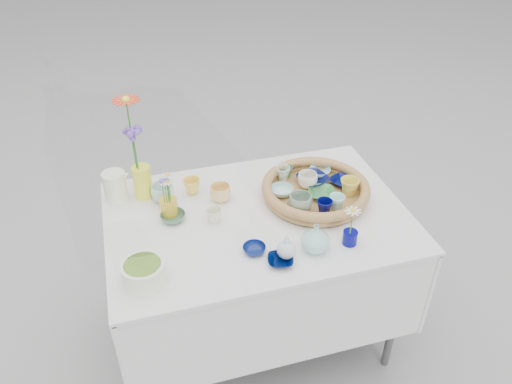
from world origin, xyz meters
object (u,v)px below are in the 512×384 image
object	(u,v)px
wicker_tray	(315,190)
bud_vase_seafoam	(316,238)
display_table	(257,333)
tall_vase_yellow	(143,182)

from	to	relation	value
wicker_tray	bud_vase_seafoam	xyz separation A→B (m)	(-0.13, -0.32, 0.02)
bud_vase_seafoam	display_table	bearing A→B (deg)	119.40
display_table	bud_vase_seafoam	size ratio (longest dim) A/B	10.72
display_table	tall_vase_yellow	xyz separation A→B (m)	(-0.44, 0.27, 0.84)
display_table	wicker_tray	xyz separation A→B (m)	(0.28, 0.05, 0.80)
bud_vase_seafoam	tall_vase_yellow	world-z (taller)	tall_vase_yellow
display_table	bud_vase_seafoam	xyz separation A→B (m)	(0.15, -0.27, 0.82)
wicker_tray	tall_vase_yellow	bearing A→B (deg)	163.07
display_table	tall_vase_yellow	distance (m)	0.99
wicker_tray	tall_vase_yellow	distance (m)	0.76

